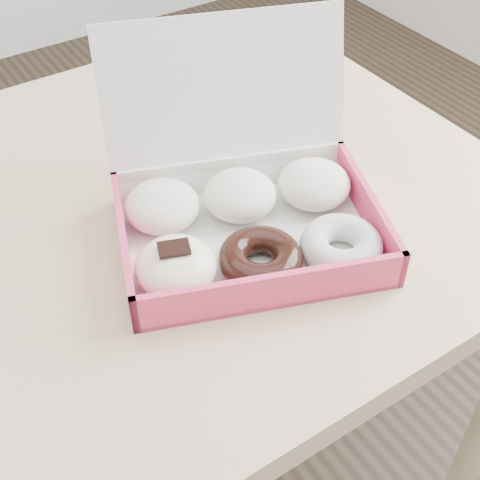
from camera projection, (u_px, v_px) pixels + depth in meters
table at (81, 276)px, 0.91m from camera, size 1.20×0.80×0.75m
donut_box at (243, 211)px, 0.83m from camera, size 0.40×0.38×0.23m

